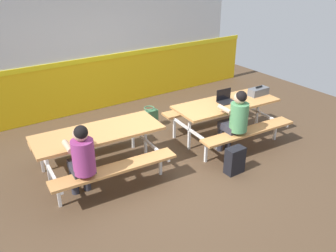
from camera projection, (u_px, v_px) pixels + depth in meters
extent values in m
cube|color=#4C3826|center=(173.00, 158.00, 6.12)|extent=(10.00, 10.00, 0.02)
cube|color=yellow|center=(102.00, 84.00, 7.95)|extent=(8.00, 0.12, 1.10)
cube|color=yellow|center=(101.00, 58.00, 7.65)|extent=(8.00, 0.03, 0.10)
cube|color=silver|center=(97.00, 22.00, 7.37)|extent=(6.72, 0.12, 1.40)
cube|color=tan|center=(98.00, 133.00, 5.37)|extent=(1.99, 0.87, 0.04)
cube|color=tan|center=(115.00, 169.00, 5.00)|extent=(1.86, 0.40, 0.04)
cube|color=tan|center=(86.00, 134.00, 5.99)|extent=(1.86, 0.40, 0.04)
cube|color=white|center=(48.00, 168.00, 5.17)|extent=(0.04, 0.04, 0.70)
cube|color=white|center=(48.00, 165.00, 5.15)|extent=(0.14, 1.55, 0.04)
cube|color=white|center=(59.00, 194.00, 4.84)|extent=(0.04, 0.04, 0.41)
cube|color=white|center=(42.00, 161.00, 5.63)|extent=(0.04, 0.04, 0.41)
cube|color=white|center=(145.00, 142.00, 5.89)|extent=(0.04, 0.04, 0.70)
cube|color=white|center=(145.00, 140.00, 5.88)|extent=(0.14, 1.55, 0.04)
cube|color=white|center=(160.00, 163.00, 5.56)|extent=(0.04, 0.04, 0.41)
cube|color=white|center=(133.00, 137.00, 6.35)|extent=(0.04, 0.04, 0.41)
cube|color=tan|center=(226.00, 103.00, 6.44)|extent=(1.99, 0.87, 0.04)
cube|color=tan|center=(249.00, 131.00, 6.07)|extent=(1.86, 0.40, 0.04)
cube|color=tan|center=(205.00, 107.00, 7.06)|extent=(1.86, 0.40, 0.04)
cube|color=white|center=(189.00, 132.00, 6.24)|extent=(0.04, 0.04, 0.70)
cube|color=white|center=(189.00, 129.00, 6.22)|extent=(0.14, 1.55, 0.04)
cube|color=white|center=(206.00, 151.00, 5.91)|extent=(0.04, 0.04, 0.41)
cube|color=white|center=(174.00, 128.00, 6.70)|extent=(0.04, 0.04, 0.41)
cube|color=white|center=(257.00, 113.00, 6.96)|extent=(0.04, 0.04, 0.70)
cube|color=white|center=(257.00, 111.00, 6.94)|extent=(0.14, 1.55, 0.04)
cube|color=white|center=(275.00, 130.00, 6.63)|extent=(0.04, 0.04, 0.41)
cube|color=white|center=(239.00, 111.00, 7.42)|extent=(0.04, 0.04, 0.41)
cylinder|color=#2D2D38|center=(74.00, 180.00, 5.11)|extent=(0.11, 0.11, 0.45)
cylinder|color=#2D2D38|center=(86.00, 177.00, 5.19)|extent=(0.11, 0.11, 0.45)
cube|color=#2D2D38|center=(81.00, 166.00, 4.91)|extent=(0.32, 0.40, 0.12)
cylinder|color=#8C3372|center=(83.00, 157.00, 4.67)|extent=(0.30, 0.30, 0.48)
cylinder|color=tan|center=(68.00, 147.00, 4.72)|extent=(0.10, 0.30, 0.08)
cylinder|color=tan|center=(88.00, 142.00, 4.85)|extent=(0.10, 0.30, 0.08)
sphere|color=tan|center=(80.00, 134.00, 4.54)|extent=(0.20, 0.20, 0.20)
sphere|color=black|center=(81.00, 132.00, 4.50)|extent=(0.18, 0.18, 0.18)
cylinder|color=#2D2D38|center=(220.00, 139.00, 6.26)|extent=(0.11, 0.11, 0.45)
cylinder|color=#2D2D38|center=(228.00, 137.00, 6.34)|extent=(0.11, 0.11, 0.45)
cube|color=#2D2D38|center=(231.00, 127.00, 6.05)|extent=(0.32, 0.40, 0.12)
cylinder|color=#4C8C59|center=(239.00, 117.00, 5.82)|extent=(0.30, 0.30, 0.48)
cylinder|color=tan|center=(225.00, 109.00, 5.87)|extent=(0.10, 0.30, 0.08)
cylinder|color=tan|center=(238.00, 106.00, 6.00)|extent=(0.10, 0.30, 0.08)
sphere|color=tan|center=(240.00, 98.00, 5.69)|extent=(0.20, 0.20, 0.20)
sphere|color=black|center=(241.00, 96.00, 5.65)|extent=(0.18, 0.18, 0.18)
cube|color=black|center=(227.00, 102.00, 6.43)|extent=(0.33, 0.24, 0.01)
cube|color=black|center=(224.00, 94.00, 6.47)|extent=(0.32, 0.03, 0.21)
cube|color=#595B60|center=(258.00, 92.00, 6.75)|extent=(0.40, 0.18, 0.14)
cube|color=black|center=(259.00, 87.00, 6.71)|extent=(0.16, 0.02, 0.02)
cube|color=black|center=(235.00, 160.00, 5.61)|extent=(0.30, 0.18, 0.44)
cube|color=black|center=(230.00, 161.00, 5.72)|extent=(0.21, 0.04, 0.19)
cube|color=#3F724C|center=(149.00, 119.00, 7.13)|extent=(0.34, 0.14, 0.36)
torus|color=#3F724C|center=(149.00, 108.00, 7.03)|extent=(0.21, 0.21, 0.02)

